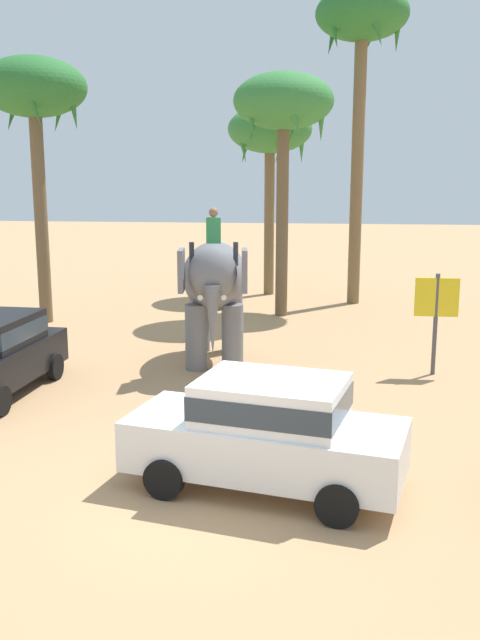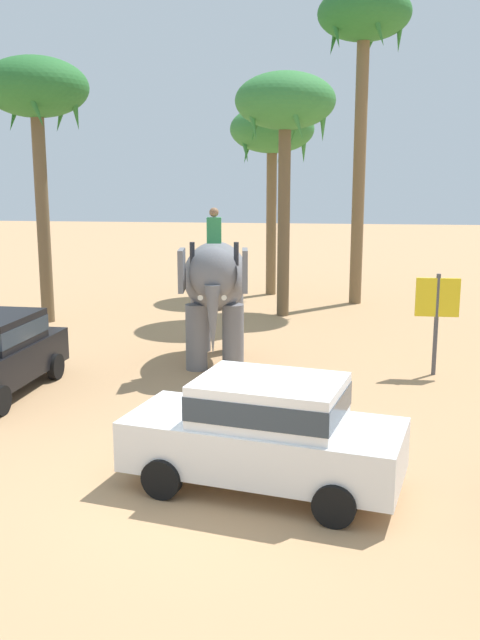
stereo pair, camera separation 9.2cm
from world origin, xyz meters
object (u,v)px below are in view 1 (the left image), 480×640
elephant_with_mahout (215,284)px  palm_tree_behind_elephant (362,28)px  palm_tree_left_of_road (270,134)px  palm_tree_far_back (283,108)px  car_sedan_foreground (268,429)px  signboard_yellow (436,304)px  palm_tree_near_hut (34,95)px

elephant_with_mahout → palm_tree_behind_elephant: 12.28m
palm_tree_left_of_road → palm_tree_far_back: (0.79, -4.25, 0.57)m
palm_tree_left_of_road → car_sedan_foreground: bearing=-85.1°
palm_tree_behind_elephant → palm_tree_left_of_road: palm_tree_behind_elephant is taller
palm_tree_far_back → palm_tree_left_of_road: bearing=100.5°
signboard_yellow → palm_tree_far_back: bearing=121.2°
palm_tree_far_back → car_sedan_foreground: bearing=-86.9°
elephant_with_mahout → signboard_yellow: 5.32m
elephant_with_mahout → palm_tree_behind_elephant: (3.70, 8.94, 7.56)m
elephant_with_mahout → palm_tree_near_hut: bearing=145.5°
palm_tree_near_hut → palm_tree_left_of_road: (6.62, 6.27, -0.84)m
palm_tree_left_of_road → palm_tree_far_back: 4.36m
palm_tree_near_hut → signboard_yellow: (11.47, -4.70, -5.31)m
palm_tree_behind_elephant → palm_tree_near_hut: 11.23m
elephant_with_mahout → palm_tree_far_back: size_ratio=0.51×
palm_tree_near_hut → palm_tree_far_back: size_ratio=1.04×
palm_tree_far_back → signboard_yellow: (4.06, -6.72, -5.03)m
car_sedan_foreground → palm_tree_left_of_road: size_ratio=0.60×
car_sedan_foreground → palm_tree_behind_elephant: palm_tree_behind_elephant is taller
signboard_yellow → palm_tree_left_of_road: bearing=113.8°
palm_tree_left_of_road → palm_tree_far_back: palm_tree_far_back is taller
palm_tree_behind_elephant → signboard_yellow: 12.35m
car_sedan_foreground → palm_tree_near_hut: bearing=125.6°
palm_tree_behind_elephant → palm_tree_near_hut: size_ratio=1.34×
palm_tree_near_hut → elephant_with_mahout: bearing=-34.5°
palm_tree_behind_elephant → palm_tree_left_of_road: 4.96m
car_sedan_foreground → palm_tree_behind_elephant: size_ratio=0.40×
palm_tree_near_hut → signboard_yellow: size_ratio=3.39×
palm_tree_near_hut → signboard_yellow: palm_tree_near_hut is taller
palm_tree_behind_elephant → palm_tree_far_back: (-2.47, -2.68, -2.83)m
elephant_with_mahout → palm_tree_behind_elephant: bearing=67.5°
palm_tree_behind_elephant → signboard_yellow: palm_tree_behind_elephant is taller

